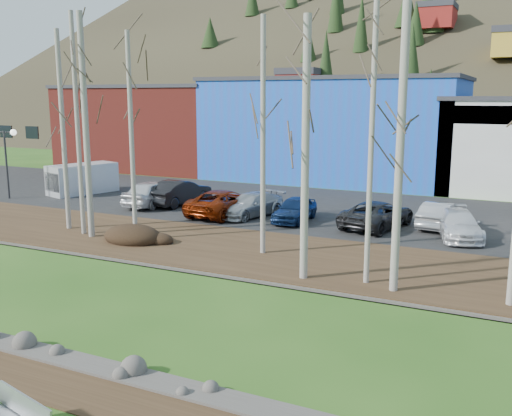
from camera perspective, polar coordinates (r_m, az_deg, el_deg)
The scene contains 28 objects.
dirt_strip at distance 14.43m, azimuth -15.90°, elevation -17.36°, with size 80.00×1.80×0.03m, color #382616.
near_bank_rocks at distance 15.10m, azimuth -13.30°, elevation -15.93°, with size 80.00×0.80×0.50m, color #47423D, non-canonical shape.
river at distance 18.15m, azimuth -5.05°, elevation -10.90°, with size 80.00×8.00×0.90m, color #13212F, non-canonical shape.
far_bank_rocks at distance 21.56m, azimuth 0.54°, elevation -7.25°, with size 80.00×0.80×0.46m, color #47423D, non-canonical shape.
far_bank at distance 24.34m, azimuth 3.75°, elevation -4.92°, with size 80.00×7.00×0.15m, color #382616.
parking_lot at distance 34.05m, azimuth 10.36°, elevation -0.45°, with size 80.00×14.00×0.14m, color black.
building_brick at distance 56.68m, azimuth -9.72°, elevation 8.04°, with size 16.32×12.24×7.80m.
building_blue at distance 48.58m, azimuth 8.08°, elevation 7.90°, with size 20.40×12.24×8.30m.
hillside at distance 92.27m, azimuth 21.00°, elevation 17.07°, with size 160.00×72.00×35.00m, color #2F281B, non-canonical shape.
dirt_mound at distance 27.20m, azimuth -12.24°, elevation -2.65°, with size 2.92×2.06×0.57m, color black.
birch_0 at distance 30.07m, azimuth -18.74°, elevation 7.26°, with size 0.24×0.24×9.85m.
birch_1 at distance 28.65m, azimuth -17.42°, elevation 7.84°, with size 0.22×0.22×10.52m.
birch_2 at distance 27.90m, azimuth -16.66°, elevation 7.71°, with size 0.29×0.29×10.41m.
birch_3 at distance 26.81m, azimuth -12.34°, elevation 6.84°, with size 0.21×0.21×9.52m.
birch_4 at distance 20.50m, azimuth 4.97°, elevation 5.68°, with size 0.29×0.29×9.43m.
birch_5 at distance 23.87m, azimuth 0.71°, elevation 7.01°, with size 0.22×0.22×9.87m.
birch_6 at distance 20.27m, azimuth 11.46°, elevation 6.33°, with size 0.19×0.19×10.06m.
birch_7 at distance 19.61m, azimuth 14.22°, elevation 5.82°, with size 0.28×0.28×9.89m.
street_lamp at distance 40.71m, azimuth -23.82°, elevation 5.86°, with size 1.68×0.78×4.56m.
car_0 at distance 35.73m, azimuth -10.26°, elevation 1.51°, with size 1.88×4.68×1.60m, color silver.
car_1 at distance 35.79m, azimuth -7.64°, elevation 1.57°, with size 1.64×4.71×1.55m, color black.
car_2 at distance 32.39m, azimuth -3.21°, elevation 0.56°, with size 2.42×5.25×1.46m, color maroon.
car_3 at distance 32.03m, azimuth -0.52°, elevation 0.32°, with size 1.82×4.49×1.30m, color #A3A7AB.
car_4 at distance 30.81m, azimuth 3.89°, elevation -0.12°, with size 1.56×3.88×1.32m, color navy.
car_5 at distance 30.82m, azimuth 17.89°, elevation -0.63°, with size 1.41×4.04×1.33m, color #AFAFB2.
car_6 at distance 29.95m, azimuth 12.04°, elevation -0.61°, with size 2.30×4.98×1.38m, color #262729.
car_7 at distance 28.88m, azimuth 19.55°, elevation -1.54°, with size 1.81×4.45×1.29m, color white.
van_grey at distance 41.41m, azimuth -17.18°, elevation 2.79°, with size 3.16×4.99×2.03m.
Camera 1 is at (8.66, -7.24, 6.79)m, focal length 40.00 mm.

